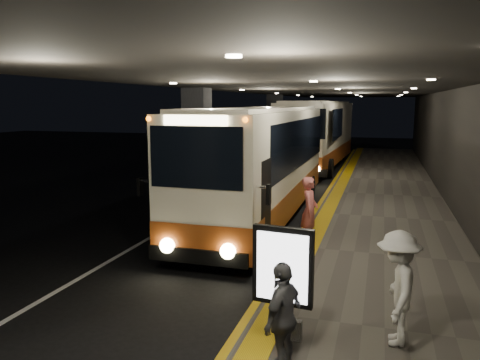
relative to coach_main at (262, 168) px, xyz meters
The scene contains 16 objects.
ground 4.53m from the coach_main, 100.45° to the right, with size 90.00×90.00×0.00m, color black.
lane_line_white 3.22m from the coach_main, 160.86° to the left, with size 0.12×50.00×0.01m, color silver.
kerb_stripe_yellow 2.52m from the coach_main, 29.16° to the left, with size 0.18×50.00×0.01m, color gold.
sidewalk 4.42m from the coach_main, 12.54° to the left, with size 4.50×50.00×0.15m, color #514C44.
tactile_strip 2.78m from the coach_main, 23.01° to the left, with size 0.50×50.00×0.01m, color gold.
terminal_wall 6.43m from the coach_main, ahead, with size 0.10×50.00×6.00m, color black.
support_columns 2.31m from the coach_main, behind, with size 0.80×24.80×4.40m.
canopy 3.46m from the coach_main, 27.02° to the left, with size 9.00×50.00×0.40m, color black.
coach_main is the anchor object (origin of this frame).
coach_second 13.53m from the coach_main, 89.57° to the left, with size 3.12×12.51×3.90m.
passenger_boarding 3.57m from the coach_main, 54.35° to the right, with size 0.66×0.44×1.82m, color #D46563.
passenger_waiting_white 8.78m from the coach_main, 61.79° to the right, with size 1.17×0.54×1.81m, color silver.
passenger_waiting_grey 9.42m from the coach_main, 73.90° to the right, with size 0.94×0.48×1.60m, color #505156.
bag_polka 8.63m from the coach_main, 72.30° to the right, with size 0.27×0.12×0.33m, color black.
info_sign 8.87m from the coach_main, 73.73° to the right, with size 0.93×0.21×1.95m.
stanchion_post 5.93m from the coach_main, 69.75° to the right, with size 0.05×0.05×1.05m, color black.
Camera 1 is at (4.56, -10.90, 3.88)m, focal length 35.00 mm.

